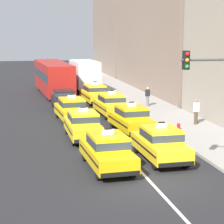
% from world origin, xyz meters
% --- Properties ---
extents(ground_plane, '(160.00, 160.00, 0.00)m').
position_xyz_m(ground_plane, '(0.00, 0.00, 0.00)').
color(ground_plane, '#232326').
extents(lane_stripe_left_right, '(0.14, 80.00, 0.01)m').
position_xyz_m(lane_stripe_left_right, '(0.00, 20.00, 0.00)').
color(lane_stripe_left_right, silver).
rests_on(lane_stripe_left_right, ground).
extents(sidewalk_curb, '(4.00, 90.00, 0.15)m').
position_xyz_m(sidewalk_curb, '(5.60, 15.00, 0.07)').
color(sidewalk_curb, '#9E9993').
rests_on(sidewalk_curb, ground).
extents(taxi_left_nearest, '(1.98, 4.62, 1.96)m').
position_xyz_m(taxi_left_nearest, '(-1.41, 2.22, 0.88)').
color(taxi_left_nearest, black).
rests_on(taxi_left_nearest, ground).
extents(taxi_left_second, '(1.83, 4.56, 1.96)m').
position_xyz_m(taxi_left_second, '(-1.60, 8.31, 0.88)').
color(taxi_left_second, black).
rests_on(taxi_left_second, ground).
extents(taxi_left_third, '(2.06, 4.65, 1.96)m').
position_xyz_m(taxi_left_third, '(-1.57, 13.80, 0.88)').
color(taxi_left_third, black).
rests_on(taxi_left_third, ground).
extents(sedan_left_fourth, '(1.81, 4.32, 1.58)m').
position_xyz_m(sedan_left_fourth, '(-1.53, 18.96, 0.85)').
color(sedan_left_fourth, black).
rests_on(sedan_left_fourth, ground).
extents(bus_left_fifth, '(3.09, 11.32, 3.22)m').
position_xyz_m(bus_left_fifth, '(-1.58, 27.78, 1.82)').
color(bus_left_fifth, black).
rests_on(bus_left_fifth, ground).
extents(taxi_right_nearest, '(1.87, 4.58, 1.96)m').
position_xyz_m(taxi_right_nearest, '(1.46, 3.07, 0.88)').
color(taxi_right_nearest, black).
rests_on(taxi_right_nearest, ground).
extents(taxi_right_second, '(2.10, 4.67, 1.96)m').
position_xyz_m(taxi_right_second, '(1.66, 9.55, 0.88)').
color(taxi_right_second, black).
rests_on(taxi_right_second, ground).
extents(taxi_right_third, '(2.01, 4.64, 1.96)m').
position_xyz_m(taxi_right_third, '(1.62, 15.23, 0.88)').
color(taxi_right_third, black).
rests_on(taxi_right_third, ground).
extents(taxi_right_fourth, '(2.06, 4.65, 1.96)m').
position_xyz_m(taxi_right_fourth, '(1.46, 21.35, 0.88)').
color(taxi_right_fourth, black).
rests_on(taxi_right_fourth, ground).
extents(box_truck_right_fifth, '(2.57, 7.07, 3.27)m').
position_xyz_m(box_truck_right_fifth, '(1.70, 29.44, 1.78)').
color(box_truck_right_fifth, black).
rests_on(box_truck_right_fifth, ground).
extents(taxi_right_sixth, '(1.89, 4.59, 1.96)m').
position_xyz_m(taxi_right_sixth, '(1.73, 37.22, 0.88)').
color(taxi_right_sixth, black).
rests_on(taxi_right_sixth, ground).
extents(pedestrian_mid_block, '(0.36, 0.24, 1.59)m').
position_xyz_m(pedestrian_mid_block, '(5.32, 18.04, 0.95)').
color(pedestrian_mid_block, slate).
rests_on(pedestrian_mid_block, sidewalk_curb).
extents(pedestrian_by_storefront, '(0.36, 0.24, 1.69)m').
position_xyz_m(pedestrian_by_storefront, '(6.35, 10.24, 1.01)').
color(pedestrian_by_storefront, '#473828').
rests_on(pedestrian_by_storefront, sidewalk_curb).
extents(fire_hydrant, '(0.36, 0.22, 0.73)m').
position_xyz_m(fire_hydrant, '(4.08, 7.48, 0.55)').
color(fire_hydrant, red).
rests_on(fire_hydrant, sidewalk_curb).
extents(traffic_light_pole, '(2.87, 0.33, 5.58)m').
position_xyz_m(traffic_light_pole, '(2.89, -0.55, 3.82)').
color(traffic_light_pole, '#47474C').
rests_on(traffic_light_pole, ground).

